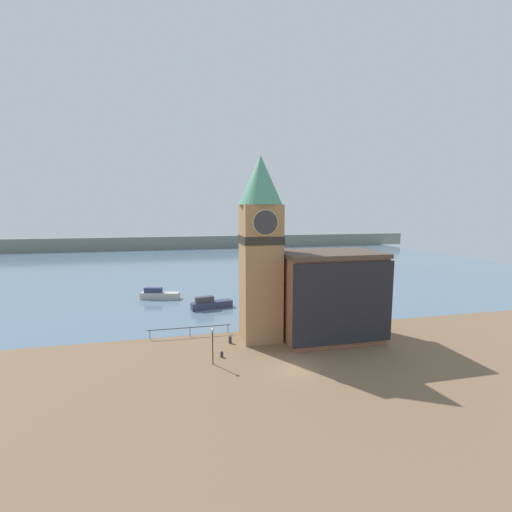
% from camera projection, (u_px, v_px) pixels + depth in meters
% --- Properties ---
extents(ground_plane, '(160.00, 160.00, 0.00)m').
position_uv_depth(ground_plane, '(293.00, 369.00, 31.92)').
color(ground_plane, brown).
extents(water, '(160.00, 120.00, 0.00)m').
position_uv_depth(water, '(214.00, 262.00, 100.75)').
color(water, slate).
rests_on(water, ground_plane).
extents(far_shoreline, '(180.00, 3.00, 5.00)m').
position_uv_depth(far_shoreline, '(204.00, 242.00, 139.11)').
color(far_shoreline, gray).
rests_on(far_shoreline, water).
extents(pier_railing, '(9.67, 0.08, 1.09)m').
position_uv_depth(pier_railing, '(190.00, 328.00, 40.36)').
color(pier_railing, '#333338').
rests_on(pier_railing, ground_plane).
extents(clock_tower, '(4.90, 4.90, 20.74)m').
position_uv_depth(clock_tower, '(261.00, 244.00, 38.38)').
color(clock_tower, '#9E754C').
rests_on(clock_tower, ground_plane).
extents(pier_building, '(11.34, 7.86, 10.09)m').
position_uv_depth(pier_building, '(329.00, 295.00, 39.61)').
color(pier_building, '#935B42').
rests_on(pier_building, ground_plane).
extents(boat_near, '(6.43, 2.60, 1.95)m').
position_uv_depth(boat_near, '(210.00, 304.00, 52.01)').
color(boat_near, '#333856').
rests_on(boat_near, water).
extents(boat_far, '(6.67, 3.37, 1.91)m').
position_uv_depth(boat_far, '(159.00, 294.00, 57.94)').
color(boat_far, '#B7B2A8').
rests_on(boat_far, water).
extents(mooring_bollard_near, '(0.36, 0.36, 0.83)m').
position_uv_depth(mooring_bollard_near, '(230.00, 339.00, 38.28)').
color(mooring_bollard_near, '#2D2D33').
rests_on(mooring_bollard_near, ground_plane).
extents(mooring_bollard_far, '(0.31, 0.31, 0.63)m').
position_uv_depth(mooring_bollard_far, '(222.00, 354.00, 34.59)').
color(mooring_bollard_far, '#2D2D33').
rests_on(mooring_bollard_far, ground_plane).
extents(lamp_post, '(0.32, 0.32, 3.61)m').
position_uv_depth(lamp_post, '(213.00, 339.00, 32.69)').
color(lamp_post, black).
rests_on(lamp_post, ground_plane).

